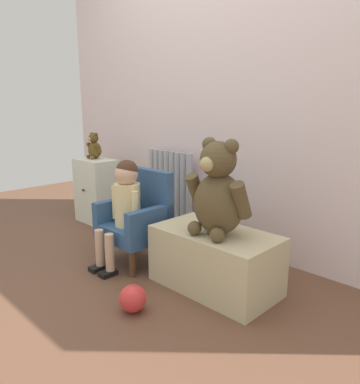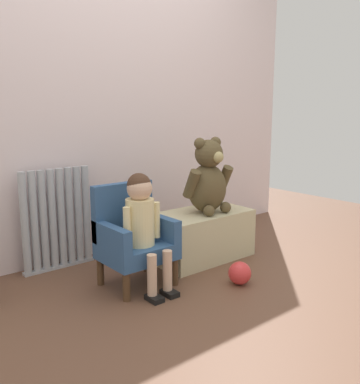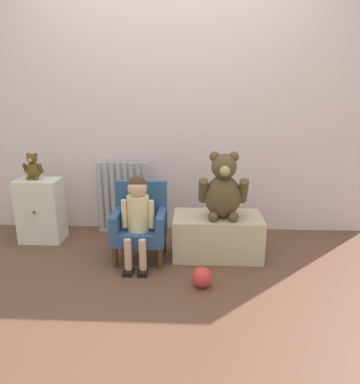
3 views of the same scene
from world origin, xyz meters
name	(u,v)px [view 1 (image 1 of 3)]	position (x,y,z in m)	size (l,w,h in m)	color
ground_plane	(94,295)	(0.00, 0.00, 0.00)	(6.00, 6.00, 0.00)	brown
back_wall	(226,82)	(0.00, 1.15, 1.20)	(3.80, 0.05, 2.40)	silver
radiator	(170,193)	(-0.45, 1.03, 0.34)	(0.50, 0.05, 0.68)	#ACB0B6
small_dresser	(96,191)	(-1.15, 0.78, 0.29)	(0.37, 0.27, 0.57)	silver
child_armchair	(138,218)	(-0.20, 0.49, 0.30)	(0.41, 0.36, 0.62)	#305381
child_figure	(124,199)	(-0.20, 0.39, 0.45)	(0.25, 0.35, 0.70)	beige
low_bench	(215,260)	(0.42, 0.55, 0.17)	(0.72, 0.40, 0.34)	#C4B98E
large_teddy_bear	(218,193)	(0.46, 0.52, 0.58)	(0.39, 0.27, 0.53)	brown
small_teddy_bear	(94,147)	(-1.19, 0.81, 0.67)	(0.17, 0.12, 0.23)	brown
toy_ball	(133,298)	(0.29, 0.05, 0.07)	(0.14, 0.14, 0.14)	red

